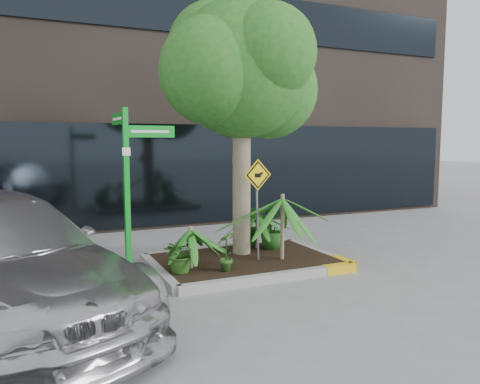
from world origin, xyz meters
name	(u,v)px	position (x,y,z in m)	size (l,w,h in m)	color
ground	(241,271)	(0.00, 0.00, 0.00)	(80.00, 80.00, 0.00)	gray
planter	(247,261)	(0.23, 0.27, 0.10)	(3.35, 2.36, 0.15)	#9E9E99
tree	(241,69)	(0.31, 0.69, 3.57)	(3.26, 2.89, 4.89)	gray
palm_front	(283,198)	(0.79, -0.04, 1.25)	(1.33, 1.33, 1.47)	gray
palm_left	(191,229)	(-0.91, 0.05, 0.81)	(0.80, 0.80, 0.89)	gray
palm_back	(257,213)	(0.78, 0.94, 0.84)	(0.84, 0.84, 0.93)	gray
shrub_a	(180,253)	(-1.15, -0.12, 0.47)	(0.57, 0.57, 0.64)	#285719
shrub_b	(271,228)	(1.00, 0.77, 0.57)	(0.47, 0.47, 0.84)	#205B1B
shrub_c	(226,250)	(-0.43, -0.35, 0.51)	(0.37, 0.37, 0.71)	#2C5E1D
shrub_d	(254,226)	(0.80, 1.15, 0.55)	(0.44, 0.44, 0.81)	#1C5819
street_sign_post	(129,179)	(-1.95, -0.24, 1.70)	(0.83, 0.81, 2.76)	#0E9C25
cattle_sign	(258,192)	(0.36, 0.10, 1.37)	(0.55, 0.13, 1.81)	slate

